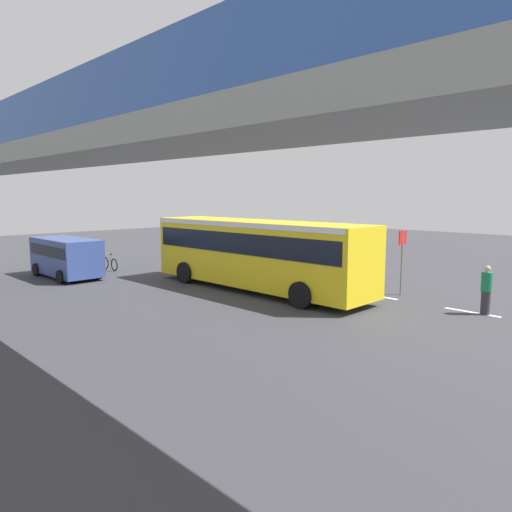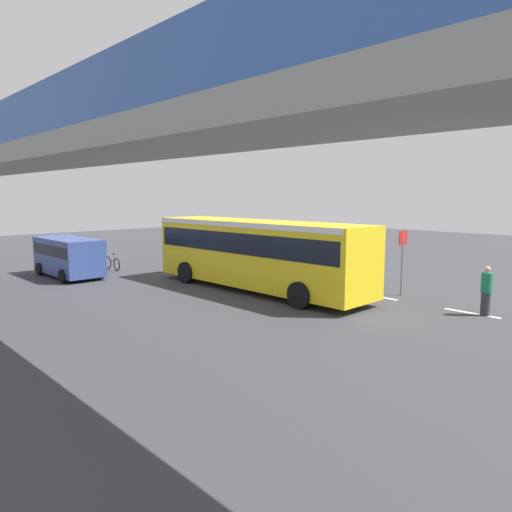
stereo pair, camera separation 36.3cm
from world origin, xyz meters
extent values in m
plane|color=#38383D|center=(0.00, 0.00, 0.00)|extent=(80.00, 80.00, 0.00)
cube|color=yellow|center=(0.54, 0.09, 1.72)|extent=(11.50, 2.55, 2.86)
cube|color=black|center=(0.54, 0.09, 2.23)|extent=(11.04, 2.59, 0.90)
cube|color=white|center=(0.54, 0.09, 3.03)|extent=(11.27, 2.58, 0.20)
cube|color=black|center=(6.30, 0.09, 2.06)|extent=(0.04, 2.24, 1.20)
cylinder|color=black|center=(4.22, 1.36, 0.52)|extent=(1.04, 0.30, 1.04)
cylinder|color=black|center=(4.22, -1.19, 0.52)|extent=(1.04, 0.30, 1.04)
cylinder|color=black|center=(-3.14, 1.36, 0.52)|extent=(1.04, 0.30, 1.04)
cylinder|color=black|center=(-3.14, -1.19, 0.52)|extent=(1.04, 0.30, 1.04)
cube|color=#33478C|center=(9.95, 4.80, 1.12)|extent=(4.80, 1.95, 1.86)
cube|color=black|center=(9.95, 4.80, 1.48)|extent=(4.42, 1.98, 0.56)
cylinder|color=black|center=(11.54, 5.77, 0.34)|extent=(0.68, 0.22, 0.68)
cylinder|color=black|center=(11.54, 3.82, 0.34)|extent=(0.68, 0.22, 0.68)
cylinder|color=black|center=(8.37, 5.77, 0.34)|extent=(0.68, 0.22, 0.68)
cylinder|color=black|center=(8.37, 3.82, 0.34)|extent=(0.68, 0.22, 0.68)
torus|color=black|center=(11.12, 2.02, 0.36)|extent=(0.72, 0.06, 0.72)
torus|color=black|center=(10.07, 2.02, 0.36)|extent=(0.72, 0.06, 0.72)
cube|color=green|center=(10.60, 2.02, 0.54)|extent=(0.89, 0.04, 0.04)
cylinder|color=green|center=(10.41, 2.02, 0.74)|extent=(0.03, 0.03, 0.40)
cube|color=black|center=(10.41, 2.02, 0.94)|extent=(0.20, 0.08, 0.04)
cylinder|color=green|center=(11.00, 2.02, 0.91)|extent=(0.02, 0.44, 0.02)
cylinder|color=#2D2D38|center=(-8.44, -2.67, 0.42)|extent=(0.32, 0.32, 0.85)
cylinder|color=#19724C|center=(-8.44, -2.67, 1.20)|extent=(0.38, 0.38, 0.70)
sphere|color=tan|center=(-8.44, -2.67, 1.68)|extent=(0.22, 0.22, 0.22)
cylinder|color=slate|center=(-4.63, -3.60, 1.40)|extent=(0.08, 0.08, 2.80)
cube|color=red|center=(-4.63, -3.60, 2.50)|extent=(0.04, 0.60, 0.60)
cube|color=silver|center=(-8.00, -2.65, 0.00)|extent=(2.00, 0.20, 0.01)
cube|color=silver|center=(-4.00, -2.65, 0.00)|extent=(2.00, 0.20, 0.01)
cube|color=silver|center=(0.00, -2.65, 0.00)|extent=(2.00, 0.20, 0.01)
cube|color=silver|center=(4.00, -2.65, 0.00)|extent=(2.00, 0.20, 0.01)
cube|color=silver|center=(8.00, -2.65, 0.00)|extent=(2.00, 0.20, 0.01)
cube|color=gray|center=(0.00, 9.37, 5.41)|extent=(30.40, 2.60, 0.50)
cube|color=#3359A5|center=(0.00, 8.12, 6.21)|extent=(30.40, 0.08, 1.10)
camera|label=1|loc=(-14.27, 14.86, 4.28)|focal=32.76mm
camera|label=2|loc=(-14.52, 14.60, 4.28)|focal=32.76mm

